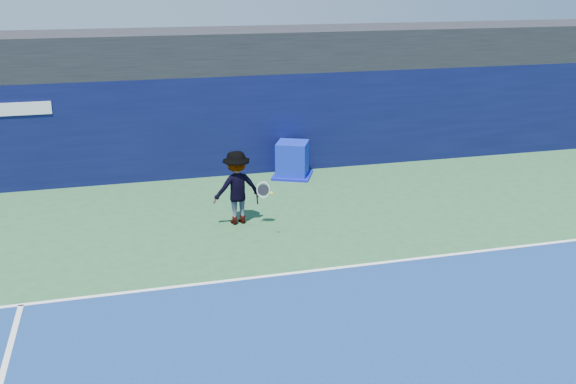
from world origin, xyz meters
name	(u,v)px	position (x,y,z in m)	size (l,w,h in m)	color
ground	(328,355)	(0.00, 0.00, 0.00)	(80.00, 80.00, 0.00)	#295C32
baseline	(282,274)	(0.00, 3.00, 0.01)	(24.00, 0.10, 0.01)	white
stadium_band	(214,50)	(0.00, 11.50, 3.60)	(36.00, 3.00, 1.20)	black
back_wall_assembly	(221,124)	(0.00, 10.50, 1.50)	(36.00, 1.03, 3.00)	#0A0D37
equipment_cart	(292,161)	(1.96, 9.43, 0.49)	(1.48, 1.48, 1.07)	#0C1EB4
tennis_player	(237,188)	(-0.35, 6.09, 0.91)	(1.39, 0.83, 1.82)	white
tennis_ball	(272,193)	(0.24, 4.88, 1.12)	(0.07, 0.07, 0.07)	#F5F71B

